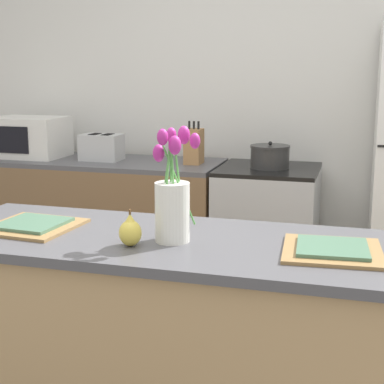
% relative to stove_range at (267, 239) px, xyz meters
% --- Properties ---
extents(back_wall, '(5.20, 0.08, 2.70)m').
position_rel_stove_range_xyz_m(back_wall, '(-0.10, 0.40, 0.90)').
color(back_wall, silver).
rests_on(back_wall, ground_plane).
extents(kitchen_island, '(1.80, 0.66, 0.90)m').
position_rel_stove_range_xyz_m(kitchen_island, '(-0.10, -1.60, -0.00)').
color(kitchen_island, tan).
rests_on(kitchen_island, ground_plane).
extents(back_counter, '(1.68, 0.60, 0.91)m').
position_rel_stove_range_xyz_m(back_counter, '(-1.16, 0.00, 0.00)').
color(back_counter, brown).
rests_on(back_counter, ground_plane).
extents(stove_range, '(0.60, 0.61, 0.91)m').
position_rel_stove_range_xyz_m(stove_range, '(0.00, 0.00, 0.00)').
color(stove_range, '#B2B5B7').
rests_on(stove_range, ground_plane).
extents(flower_vase, '(0.16, 0.14, 0.41)m').
position_rel_stove_range_xyz_m(flower_vase, '(-0.09, -1.63, 0.59)').
color(flower_vase, silver).
rests_on(flower_vase, kitchen_island).
extents(pear_figurine, '(0.08, 0.08, 0.13)m').
position_rel_stove_range_xyz_m(pear_figurine, '(-0.21, -1.73, 0.50)').
color(pear_figurine, '#E5CC4C').
rests_on(pear_figurine, kitchen_island).
extents(plate_setting_left, '(0.35, 0.35, 0.02)m').
position_rel_stove_range_xyz_m(plate_setting_left, '(-0.66, -1.61, 0.46)').
color(plate_setting_left, olive).
rests_on(plate_setting_left, kitchen_island).
extents(plate_setting_right, '(0.35, 0.35, 0.02)m').
position_rel_stove_range_xyz_m(plate_setting_right, '(0.46, -1.61, 0.46)').
color(plate_setting_right, olive).
rests_on(plate_setting_right, kitchen_island).
extents(toaster, '(0.28, 0.18, 0.17)m').
position_rel_stove_range_xyz_m(toaster, '(-1.10, -0.01, 0.54)').
color(toaster, '#B7BABC').
rests_on(toaster, back_counter).
extents(cooking_pot, '(0.24, 0.24, 0.16)m').
position_rel_stove_range_xyz_m(cooking_pot, '(0.01, -0.01, 0.52)').
color(cooking_pot, '#2D2D2D').
rests_on(cooking_pot, stove_range).
extents(microwave, '(0.48, 0.37, 0.27)m').
position_rel_stove_range_xyz_m(microwave, '(-1.65, -0.00, 0.59)').
color(microwave, white).
rests_on(microwave, back_counter).
extents(knife_block, '(0.10, 0.14, 0.27)m').
position_rel_stove_range_xyz_m(knife_block, '(-0.48, 0.01, 0.56)').
color(knife_block, '#A37547').
rests_on(knife_block, back_counter).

